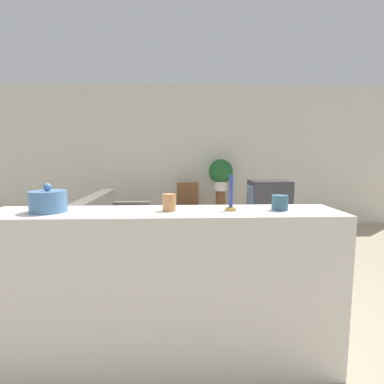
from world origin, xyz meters
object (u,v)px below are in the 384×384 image
(couch, at_px, (114,232))
(wooden_chair, at_px, (188,205))
(television, at_px, (269,200))
(decorative_bowl, at_px, (48,201))
(potted_plant, at_px, (221,173))

(couch, xyz_separation_m, wooden_chair, (1.07, 1.20, 0.18))
(couch, relative_size, television, 3.18)
(television, bearing_deg, decorative_bowl, -132.51)
(television, xyz_separation_m, decorative_bowl, (-2.05, -2.23, 0.34))
(couch, distance_m, wooden_chair, 1.62)
(couch, xyz_separation_m, potted_plant, (1.69, 1.35, 0.76))
(decorative_bowl, bearing_deg, potted_plant, 66.82)
(wooden_chair, relative_size, decorative_bowl, 4.00)
(couch, bearing_deg, wooden_chair, 48.14)
(wooden_chair, xyz_separation_m, decorative_bowl, (-0.96, -3.52, 0.62))
(potted_plant, bearing_deg, decorative_bowl, -113.18)
(television, height_order, wooden_chair, television)
(wooden_chair, bearing_deg, couch, -131.86)
(television, bearing_deg, couch, 177.82)
(television, relative_size, potted_plant, 0.95)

